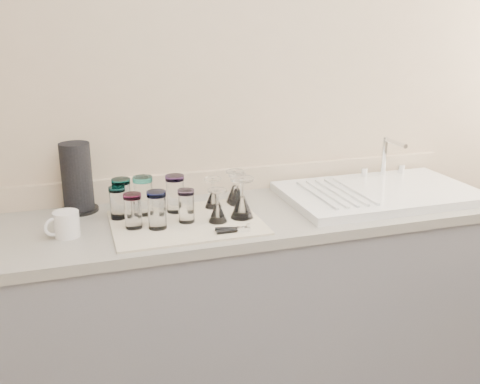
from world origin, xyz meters
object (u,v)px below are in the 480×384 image
object	(u,v)px
can_opener	(233,230)
tumbler_teal	(118,202)
goblet_back_right	(237,194)
white_mug	(66,224)
goblet_back_left	(213,197)
goblet_front_right	(242,204)
tumbler_cyan	(143,195)
tumbler_purple	(175,193)
paper_towel_roll	(77,178)
tumbler_extra	(122,196)
tumbler_blue	(157,210)
tumbler_lavender	(186,206)
tumbler_magenta	(133,211)
goblet_extra	(235,191)
sink_unit	(379,192)
goblet_front_left	(218,211)

from	to	relation	value
can_opener	tumbler_teal	bearing A→B (deg)	144.69
goblet_back_right	white_mug	bearing A→B (deg)	-168.94
goblet_back_left	goblet_front_right	distance (m)	0.17
tumbler_cyan	can_opener	distance (m)	0.40
tumbler_purple	paper_towel_roll	world-z (taller)	paper_towel_roll
tumbler_extra	can_opener	bearing A→B (deg)	-40.85
tumbler_cyan	tumbler_blue	distance (m)	0.17
tumbler_lavender	can_opener	size ratio (longest dim) A/B	1.00
tumbler_magenta	white_mug	xyz separation A→B (m)	(-0.23, 0.01, -0.03)
goblet_back_right	goblet_extra	world-z (taller)	goblet_extra
goblet_back_right	tumbler_magenta	bearing A→B (deg)	-162.45
tumbler_magenta	tumbler_lavender	size ratio (longest dim) A/B	1.03
goblet_back_right	tumbler_lavender	bearing A→B (deg)	-150.37
goblet_front_right	white_mug	bearing A→B (deg)	177.86
tumbler_cyan	goblet_extra	distance (m)	0.38
tumbler_blue	tumbler_extra	distance (m)	0.22
tumbler_purple	goblet_front_right	xyz separation A→B (m)	(0.23, -0.14, -0.02)
goblet_extra	paper_towel_roll	world-z (taller)	paper_towel_roll
tumbler_cyan	tumbler_blue	world-z (taller)	tumbler_cyan
sink_unit	tumbler_purple	size ratio (longest dim) A/B	5.56
tumbler_lavender	tumbler_teal	bearing A→B (deg)	154.02
sink_unit	goblet_front_left	bearing A→B (deg)	-172.46
sink_unit	paper_towel_roll	world-z (taller)	paper_towel_roll
tumbler_extra	goblet_back_left	xyz separation A→B (m)	(0.36, -0.03, -0.03)
tumbler_magenta	goblet_extra	size ratio (longest dim) A/B	0.96
goblet_front_left	goblet_front_right	xyz separation A→B (m)	(0.10, 0.01, 0.01)
sink_unit	tumbler_cyan	bearing A→B (deg)	176.16
tumbler_teal	tumbler_blue	distance (m)	0.19
tumbler_teal	white_mug	distance (m)	0.22
sink_unit	paper_towel_roll	size ratio (longest dim) A/B	2.96
tumbler_lavender	tumbler_extra	world-z (taller)	tumbler_extra
goblet_back_left	can_opener	size ratio (longest dim) A/B	0.98
can_opener	goblet_front_right	bearing A→B (deg)	60.04
goblet_back_left	goblet_back_right	size ratio (longest dim) A/B	0.96
tumbler_extra	goblet_front_right	xyz separation A→B (m)	(0.43, -0.18, -0.02)
sink_unit	goblet_extra	world-z (taller)	sink_unit
can_opener	paper_towel_roll	world-z (taller)	paper_towel_roll
tumbler_purple	white_mug	size ratio (longest dim) A/B	1.09
goblet_back_right	paper_towel_roll	size ratio (longest dim) A/B	0.46
tumbler_purple	can_opener	world-z (taller)	tumbler_purple
tumbler_magenta	goblet_front_left	xyz separation A→B (m)	(0.31, -0.03, -0.02)
goblet_front_left	goblet_back_right	bearing A→B (deg)	52.68
tumbler_cyan	can_opener	size ratio (longest dim) A/B	1.21
tumbler_cyan	goblet_extra	size ratio (longest dim) A/B	1.12
tumbler_purple	goblet_extra	distance (m)	0.26
sink_unit	tumbler_purple	bearing A→B (deg)	176.14
goblet_back_left	goblet_front_left	size ratio (longest dim) A/B	0.97
tumbler_teal	goblet_extra	bearing A→B (deg)	5.96
tumbler_cyan	goblet_front_right	xyz separation A→B (m)	(0.35, -0.15, -0.02)
tumbler_purple	goblet_extra	size ratio (longest dim) A/B	1.10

